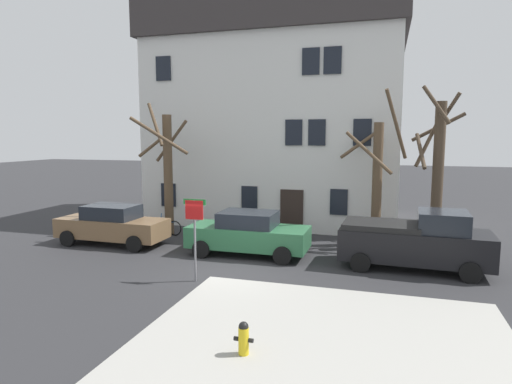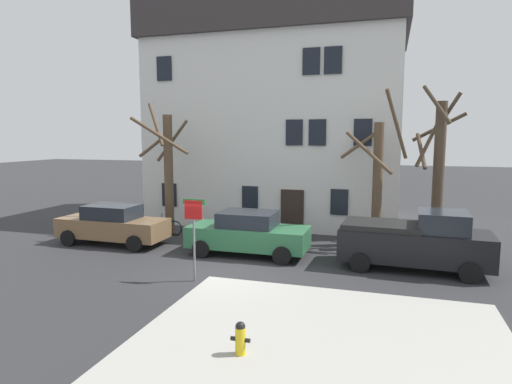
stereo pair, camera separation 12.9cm
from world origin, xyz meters
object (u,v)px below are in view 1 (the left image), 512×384
(tree_bare_mid, at_px, (377,177))
(bicycle_leaning, at_px, (165,227))
(car_green_sedan, at_px, (248,233))
(pickup_truck_black, at_px, (415,241))
(building_main, at_px, (278,113))
(fire_hydrant, at_px, (244,338))
(street_sign_pole, at_px, (195,224))
(tree_bare_near, at_px, (167,169))
(car_brown_sedan, at_px, (112,225))
(tree_bare_far, at_px, (437,167))

(tree_bare_mid, distance_m, bicycle_leaning, 9.93)
(car_green_sedan, xyz_separation_m, pickup_truck_black, (6.15, -0.11, 0.15))
(building_main, bearing_deg, car_green_sedan, -84.36)
(car_green_sedan, distance_m, fire_hydrant, 8.15)
(tree_bare_mid, bearing_deg, car_green_sedan, -146.44)
(street_sign_pole, bearing_deg, tree_bare_mid, 50.86)
(car_green_sedan, height_order, bicycle_leaning, car_green_sedan)
(tree_bare_near, xyz_separation_m, car_green_sedan, (4.73, -2.37, -2.26))
(car_brown_sedan, bearing_deg, fire_hydrant, -42.39)
(car_green_sedan, bearing_deg, tree_bare_far, 26.11)
(tree_bare_mid, bearing_deg, street_sign_pole, -129.14)
(tree_bare_near, xyz_separation_m, car_brown_sedan, (-1.37, -2.44, -2.26))
(fire_hydrant, bearing_deg, tree_bare_far, 67.18)
(tree_bare_near, height_order, car_green_sedan, tree_bare_near)
(tree_bare_mid, bearing_deg, car_brown_sedan, -163.50)
(tree_bare_near, relative_size, street_sign_pole, 2.31)
(building_main, xyz_separation_m, bicycle_leaning, (-4.02, -5.93, -5.53))
(car_green_sedan, xyz_separation_m, fire_hydrant, (2.36, -7.79, -0.38))
(car_brown_sedan, bearing_deg, building_main, 57.23)
(building_main, bearing_deg, street_sign_pole, -89.34)
(building_main, height_order, car_brown_sedan, building_main)
(tree_bare_mid, height_order, tree_bare_far, tree_bare_far)
(car_brown_sedan, xyz_separation_m, bicycle_leaning, (1.27, 2.29, -0.49))
(car_green_sedan, bearing_deg, tree_bare_near, 153.35)
(tree_bare_mid, height_order, pickup_truck_black, tree_bare_mid)
(tree_bare_far, relative_size, pickup_truck_black, 1.31)
(tree_bare_far, relative_size, bicycle_leaning, 3.81)
(pickup_truck_black, distance_m, street_sign_pole, 7.66)
(tree_bare_near, xyz_separation_m, bicycle_leaning, (-0.10, -0.15, -2.75))
(tree_bare_mid, xyz_separation_m, tree_bare_far, (2.38, 0.35, 0.43))
(car_brown_sedan, height_order, pickup_truck_black, pickup_truck_black)
(building_main, relative_size, tree_bare_near, 2.18)
(tree_bare_far, bearing_deg, car_green_sedan, -153.89)
(pickup_truck_black, height_order, fire_hydrant, pickup_truck_black)
(tree_bare_far, height_order, fire_hydrant, tree_bare_far)
(car_green_sedan, bearing_deg, fire_hydrant, -73.15)
(pickup_truck_black, xyz_separation_m, fire_hydrant, (-3.79, -7.68, -0.53))
(street_sign_pole, xyz_separation_m, bicycle_leaning, (-4.16, 5.72, -1.50))
(tree_bare_far, distance_m, car_green_sedan, 8.29)
(street_sign_pole, bearing_deg, car_brown_sedan, 147.72)
(tree_bare_far, bearing_deg, pickup_truck_black, -104.91)
(tree_bare_mid, xyz_separation_m, car_brown_sedan, (-10.83, -3.21, -2.06))
(car_brown_sedan, relative_size, fire_hydrant, 6.72)
(building_main, bearing_deg, tree_bare_far, -30.57)
(car_green_sedan, relative_size, fire_hydrant, 6.64)
(pickup_truck_black, relative_size, bicycle_leaning, 2.92)
(tree_bare_mid, distance_m, car_green_sedan, 6.03)
(tree_bare_far, bearing_deg, tree_bare_mid, -171.71)
(tree_bare_far, bearing_deg, car_brown_sedan, -164.94)
(tree_bare_far, distance_m, bicycle_leaning, 12.36)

